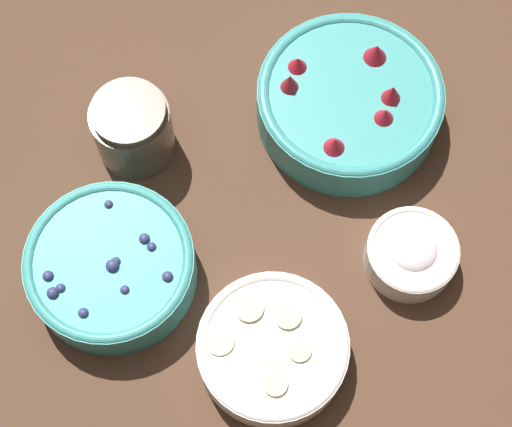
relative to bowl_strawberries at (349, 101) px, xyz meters
name	(u,v)px	position (x,y,z in m)	size (l,w,h in m)	color
ground_plane	(180,245)	(0.18, 0.20, -0.04)	(4.00, 4.00, 0.00)	#4C3323
bowl_strawberries	(349,101)	(0.00, 0.00, 0.00)	(0.22, 0.22, 0.08)	teal
bowl_blueberries	(111,266)	(0.25, 0.24, 0.00)	(0.19, 0.19, 0.06)	teal
bowl_bananas	(273,348)	(0.06, 0.31, -0.01)	(0.16, 0.16, 0.05)	white
bowl_cream	(412,253)	(-0.09, 0.18, -0.01)	(0.10, 0.10, 0.05)	silver
jar_chocolate	(133,130)	(0.25, 0.07, 0.01)	(0.09, 0.09, 0.09)	brown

